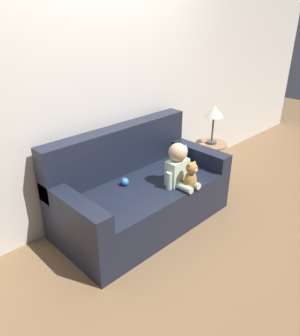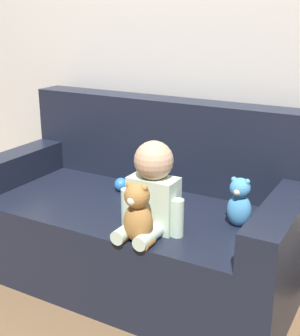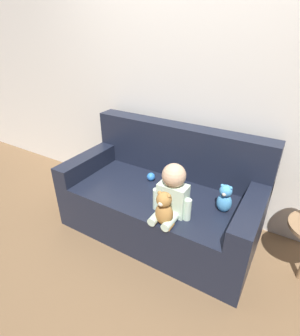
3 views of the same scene
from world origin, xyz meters
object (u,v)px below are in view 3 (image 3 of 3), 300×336
object	(u,v)px
person_baby	(172,193)
toy_ball	(151,177)
couch	(163,198)
teddy_bear_brown	(164,210)
plush_toy_side	(225,199)

from	to	relation	value
person_baby	toy_ball	world-z (taller)	person_baby
person_baby	toy_ball	xyz separation A→B (m)	(-0.38, 0.33, -0.15)
couch	teddy_bear_brown	bearing A→B (deg)	-61.30
couch	toy_ball	size ratio (longest dim) A/B	22.53
plush_toy_side	toy_ball	bearing A→B (deg)	171.31
couch	person_baby	size ratio (longest dim) A/B	4.13
plush_toy_side	teddy_bear_brown	bearing A→B (deg)	-130.88
couch	person_baby	xyz separation A→B (m)	(0.23, -0.30, 0.31)
person_baby	plush_toy_side	size ratio (longest dim) A/B	1.74
person_baby	teddy_bear_brown	xyz separation A→B (m)	(0.01, -0.14, -0.06)
teddy_bear_brown	toy_ball	xyz separation A→B (m)	(-0.39, 0.48, -0.09)
teddy_bear_brown	toy_ball	world-z (taller)	teddy_bear_brown
teddy_bear_brown	plush_toy_side	xyz separation A→B (m)	(0.32, 0.37, -0.01)
teddy_bear_brown	plush_toy_side	world-z (taller)	teddy_bear_brown
person_baby	toy_ball	distance (m)	0.53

